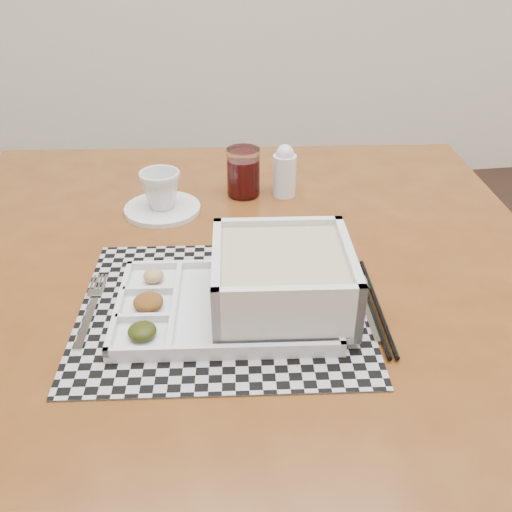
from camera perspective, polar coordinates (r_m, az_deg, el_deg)
The scene contains 10 objects.
dining_table at distance 1.01m, azimuth -2.59°, elevation -5.16°, with size 1.23×1.23×0.84m.
placemat at distance 0.86m, azimuth -3.30°, elevation -5.15°, with size 0.43×0.37×0.00m, color #9E9EA5.
serving_tray at distance 0.83m, azimuth 1.34°, elevation -3.02°, with size 0.36×0.25×0.10m.
fork at distance 0.89m, azimuth -16.30°, elevation -4.98°, with size 0.04×0.19×0.00m.
spoon at distance 0.92m, azimuth 10.27°, elevation -2.88°, with size 0.04×0.18×0.01m.
chopsticks at distance 0.87m, azimuth 11.73°, elevation -4.81°, with size 0.04×0.24×0.01m.
saucer at distance 1.15m, azimuth -9.33°, elevation 4.67°, with size 0.15×0.15×0.01m, color silver.
cup at distance 1.13m, azimuth -9.51°, elevation 6.57°, with size 0.08×0.08×0.07m, color silver.
juice_glass at distance 1.19m, azimuth -1.27°, elevation 8.19°, with size 0.07×0.07×0.10m.
creamer_bottle at distance 1.18m, azimuth 2.87°, elevation 8.44°, with size 0.05×0.05×0.11m.
Camera 1 is at (-0.88, -0.49, 1.35)m, focal length 40.00 mm.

